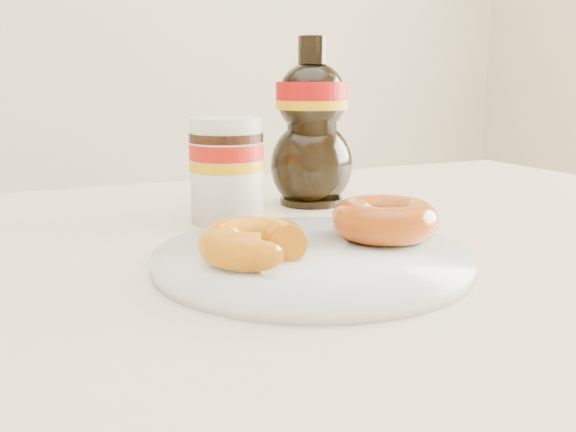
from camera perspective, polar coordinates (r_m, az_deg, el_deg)
name	(u,v)px	position (r m, az deg, el deg)	size (l,w,h in m)	color
dining_table	(230,345)	(0.61, -5.20, -11.37)	(1.40, 0.90, 0.75)	beige
plate	(312,258)	(0.56, 2.14, -3.76)	(0.28, 0.28, 0.01)	white
donut_bitten	(253,243)	(0.52, -3.12, -2.41)	(0.09, 0.09, 0.03)	orange
donut_whole	(385,219)	(0.61, 8.59, -0.29)	(0.10, 0.10, 0.04)	#A1330A
nutella_jar	(227,166)	(0.73, -5.47, 4.43)	(0.08, 0.08, 0.12)	white
syrup_bottle	(312,122)	(0.82, 2.13, 8.34)	(0.11, 0.09, 0.21)	black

